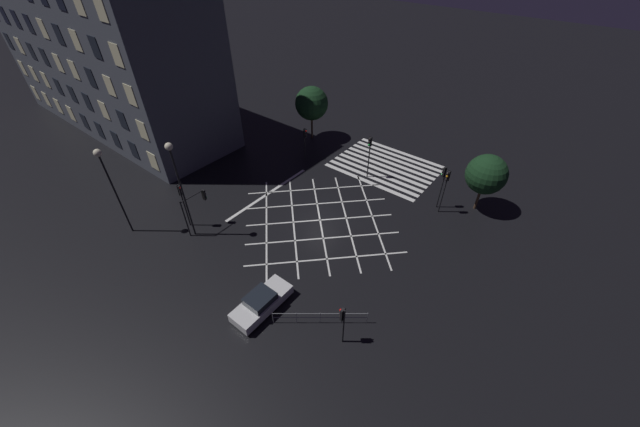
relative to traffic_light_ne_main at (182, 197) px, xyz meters
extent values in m
plane|color=black|center=(-8.26, -7.41, -3.02)|extent=(200.00, 200.00, 0.00)
cube|color=silver|center=(-8.26, -15.01, -3.02)|extent=(10.46, 0.50, 0.01)
cube|color=silver|center=(-8.26, -15.91, -3.02)|extent=(10.46, 0.50, 0.01)
cube|color=silver|center=(-8.26, -16.81, -3.02)|extent=(10.46, 0.50, 0.01)
cube|color=silver|center=(-8.26, -17.71, -3.02)|extent=(10.46, 0.50, 0.01)
cube|color=silver|center=(-8.26, -18.61, -3.02)|extent=(10.46, 0.50, 0.01)
cube|color=silver|center=(-8.26, -19.51, -3.02)|extent=(10.46, 0.50, 0.01)
cube|color=silver|center=(-8.26, -20.41, -3.02)|extent=(10.46, 0.50, 0.01)
cube|color=silver|center=(-8.26, -21.31, -3.02)|extent=(10.46, 0.50, 0.01)
cube|color=silver|center=(-8.26, -22.21, -3.02)|extent=(10.46, 0.50, 0.01)
cube|color=silver|center=(-4.97, -10.70, -3.02)|extent=(9.14, 9.14, 0.01)
cube|color=silver|center=(-11.54, -10.70, -3.02)|extent=(9.14, 9.14, 0.01)
cube|color=silver|center=(-6.61, -9.06, -3.02)|extent=(9.14, 9.14, 0.01)
cube|color=silver|center=(-9.90, -9.06, -3.02)|extent=(9.14, 9.14, 0.01)
cube|color=silver|center=(-8.26, -7.41, -3.02)|extent=(9.14, 9.14, 0.01)
cube|color=silver|center=(-8.26, -7.41, -3.02)|extent=(9.14, 9.14, 0.01)
cube|color=silver|center=(-9.90, -5.77, -3.02)|extent=(9.14, 9.14, 0.01)
cube|color=silver|center=(-6.61, -5.77, -3.02)|extent=(9.14, 9.14, 0.01)
cube|color=silver|center=(-11.54, -4.12, -3.02)|extent=(9.14, 9.14, 0.01)
cube|color=silver|center=(-4.97, -4.12, -3.02)|extent=(9.14, 9.14, 0.01)
cube|color=silver|center=(-1.94, -7.41, -3.02)|extent=(0.30, 10.46, 0.01)
cube|color=#4C515B|center=(22.89, -7.41, 6.69)|extent=(32.17, 10.00, 19.43)
cube|color=beige|center=(37.18, -2.38, -1.02)|extent=(1.40, 0.06, 1.80)
cube|color=beige|center=(33.61, -2.38, -1.02)|extent=(1.40, 0.06, 1.80)
cube|color=beige|center=(30.04, -2.38, -1.02)|extent=(1.40, 0.06, 1.80)
cube|color=beige|center=(26.46, -2.38, -1.02)|extent=(1.40, 0.06, 1.80)
cube|color=black|center=(22.89, -2.38, -1.02)|extent=(1.40, 0.06, 1.80)
cube|color=black|center=(19.31, -2.38, -1.02)|extent=(1.40, 0.06, 1.80)
cube|color=black|center=(15.74, -2.38, -1.02)|extent=(1.40, 0.06, 1.80)
cube|color=black|center=(12.16, -2.38, -1.02)|extent=(1.40, 0.06, 1.80)
cube|color=beige|center=(8.59, -2.38, -1.02)|extent=(1.40, 0.06, 1.80)
cube|color=beige|center=(37.18, -2.38, 2.26)|extent=(1.40, 0.06, 1.80)
cube|color=beige|center=(33.61, -2.38, 2.26)|extent=(1.40, 0.06, 1.80)
cube|color=beige|center=(30.04, -2.38, 2.26)|extent=(1.40, 0.06, 1.80)
cube|color=black|center=(26.46, -2.38, 2.26)|extent=(1.40, 0.06, 1.80)
cube|color=black|center=(22.89, -2.38, 2.26)|extent=(1.40, 0.06, 1.80)
cube|color=black|center=(19.31, -2.38, 2.26)|extent=(1.40, 0.06, 1.80)
cube|color=beige|center=(15.74, -2.38, 2.26)|extent=(1.40, 0.06, 1.80)
cube|color=black|center=(12.16, -2.38, 2.26)|extent=(1.40, 0.06, 1.80)
cube|color=beige|center=(8.59, -2.38, 2.26)|extent=(1.40, 0.06, 1.80)
cube|color=black|center=(37.18, -2.38, 5.55)|extent=(1.40, 0.06, 1.80)
cube|color=beige|center=(33.61, -2.38, 5.55)|extent=(1.40, 0.06, 1.80)
cube|color=black|center=(30.04, -2.38, 5.55)|extent=(1.40, 0.06, 1.80)
cube|color=black|center=(26.46, -2.38, 5.55)|extent=(1.40, 0.06, 1.80)
cube|color=beige|center=(22.89, -2.38, 5.55)|extent=(1.40, 0.06, 1.80)
cube|color=beige|center=(19.31, -2.38, 5.55)|extent=(1.40, 0.06, 1.80)
cube|color=black|center=(15.74, -2.38, 5.55)|extent=(1.40, 0.06, 1.80)
cube|color=beige|center=(12.16, -2.38, 5.55)|extent=(1.40, 0.06, 1.80)
cube|color=beige|center=(8.59, -2.38, 5.55)|extent=(1.40, 0.06, 1.80)
cube|color=black|center=(33.61, -2.38, 8.84)|extent=(1.40, 0.06, 1.80)
cube|color=black|center=(30.04, -2.38, 8.84)|extent=(1.40, 0.06, 1.80)
cube|color=black|center=(26.46, -2.38, 8.84)|extent=(1.40, 0.06, 1.80)
cube|color=beige|center=(22.89, -2.38, 8.84)|extent=(1.40, 0.06, 1.80)
cube|color=black|center=(19.31, -2.38, 8.84)|extent=(1.40, 0.06, 1.80)
cube|color=beige|center=(15.74, -2.38, 8.84)|extent=(1.40, 0.06, 1.80)
cube|color=black|center=(12.16, -2.38, 8.84)|extent=(1.40, 0.06, 1.80)
cube|color=beige|center=(8.59, -2.38, 8.84)|extent=(1.40, 0.06, 1.80)
cube|color=beige|center=(12.16, -2.38, 12.12)|extent=(1.40, 0.06, 1.80)
cube|color=beige|center=(8.59, -2.38, 12.12)|extent=(1.40, 0.06, 1.80)
cylinder|color=black|center=(0.09, 0.00, -0.90)|extent=(0.11, 0.11, 4.24)
cube|color=black|center=(-0.05, 0.00, 0.71)|extent=(0.16, 0.28, 0.90)
sphere|color=red|center=(-0.16, 0.00, 1.01)|extent=(0.18, 0.18, 0.18)
sphere|color=black|center=(-0.16, 0.00, 0.71)|extent=(0.18, 0.18, 0.18)
sphere|color=black|center=(-0.16, 0.00, 0.41)|extent=(0.18, 0.18, 0.18)
cube|color=black|center=(0.04, 0.00, 0.71)|extent=(0.02, 0.36, 0.98)
cylinder|color=black|center=(-0.51, -14.57, -1.25)|extent=(0.11, 0.11, 3.53)
cube|color=black|center=(-0.64, -14.57, 0.01)|extent=(0.16, 0.28, 0.90)
sphere|color=red|center=(-0.76, -14.57, 0.31)|extent=(0.18, 0.18, 0.18)
sphere|color=black|center=(-0.76, -14.57, 0.01)|extent=(0.18, 0.18, 0.18)
sphere|color=black|center=(-0.76, -14.57, -0.29)|extent=(0.18, 0.18, 0.18)
cube|color=black|center=(-0.55, -14.57, 0.01)|extent=(0.02, 0.36, 0.98)
cylinder|color=black|center=(-1.04, 0.80, -1.22)|extent=(0.11, 0.11, 3.60)
cylinder|color=black|center=(-1.04, -0.25, 0.43)|extent=(0.09, 2.12, 0.09)
cube|color=black|center=(-1.04, -1.31, -0.02)|extent=(0.28, 0.16, 0.90)
sphere|color=black|center=(-1.04, -1.42, 0.28)|extent=(0.18, 0.18, 0.18)
sphere|color=black|center=(-1.04, -1.42, -0.02)|extent=(0.18, 0.18, 0.18)
sphere|color=green|center=(-1.04, -1.42, -0.32)|extent=(0.18, 0.18, 0.18)
cube|color=black|center=(-1.04, -1.22, -0.02)|extent=(0.36, 0.02, 0.98)
cylinder|color=black|center=(-16.53, 0.82, -1.40)|extent=(0.11, 0.11, 3.24)
cube|color=black|center=(-16.40, 0.82, -0.29)|extent=(0.16, 0.28, 0.90)
sphere|color=red|center=(-16.29, 0.82, 0.01)|extent=(0.18, 0.18, 0.18)
sphere|color=black|center=(-16.29, 0.82, -0.29)|extent=(0.18, 0.18, 0.18)
sphere|color=black|center=(-16.29, 0.82, -0.59)|extent=(0.18, 0.18, 0.18)
cube|color=black|center=(-16.49, 0.82, -0.29)|extent=(0.02, 0.36, 0.98)
cylinder|color=black|center=(-15.45, -15.45, -0.90)|extent=(0.11, 0.11, 4.25)
cube|color=black|center=(-15.32, -15.45, 0.73)|extent=(0.16, 0.28, 0.90)
sphere|color=black|center=(-15.21, -15.45, 1.03)|extent=(0.18, 0.18, 0.18)
sphere|color=black|center=(-15.21, -15.45, 0.73)|extent=(0.18, 0.18, 0.18)
sphere|color=green|center=(-15.21, -15.45, 0.43)|extent=(0.18, 0.18, 0.18)
cube|color=black|center=(-15.41, -15.45, 0.73)|extent=(0.02, 0.36, 0.98)
cylinder|color=black|center=(-15.87, -14.92, -0.81)|extent=(0.11, 0.11, 4.41)
cube|color=black|center=(-15.87, -14.78, 0.89)|extent=(0.28, 0.16, 0.90)
sphere|color=black|center=(-15.87, -14.67, 1.19)|extent=(0.18, 0.18, 0.18)
sphere|color=orange|center=(-15.87, -14.67, 0.89)|extent=(0.18, 0.18, 0.18)
sphere|color=black|center=(-15.87, -14.67, 0.59)|extent=(0.18, 0.18, 0.18)
cube|color=black|center=(-15.87, -14.87, 0.89)|extent=(0.36, 0.02, 0.98)
cylinder|color=black|center=(-7.81, -15.72, -0.76)|extent=(0.11, 0.11, 4.53)
cube|color=black|center=(-7.81, -15.59, 1.01)|extent=(0.28, 0.16, 0.90)
sphere|color=black|center=(-7.81, -15.47, 1.31)|extent=(0.18, 0.18, 0.18)
sphere|color=black|center=(-7.81, -15.47, 1.01)|extent=(0.18, 0.18, 0.18)
sphere|color=green|center=(-7.81, -15.47, 0.71)|extent=(0.18, 0.18, 0.18)
cube|color=black|center=(-7.81, -15.68, 1.01)|extent=(0.36, 0.02, 0.98)
cylinder|color=black|center=(-1.20, 0.45, 1.00)|extent=(0.14, 0.14, 8.05)
sphere|color=#F4EAC6|center=(-1.20, 0.45, 5.19)|extent=(0.55, 0.55, 0.55)
cylinder|color=black|center=(3.30, 3.47, 0.63)|extent=(0.14, 0.14, 7.31)
sphere|color=#F4EAC6|center=(3.30, 3.47, 4.46)|extent=(0.57, 0.57, 0.57)
cylinder|color=#473323|center=(1.90, -18.73, -1.58)|extent=(0.22, 0.22, 2.88)
sphere|color=#143319|center=(1.90, -18.73, 1.26)|extent=(3.73, 3.73, 3.73)
cylinder|color=#473323|center=(-18.25, -17.44, -1.84)|extent=(0.23, 0.23, 2.37)
sphere|color=#143319|center=(-18.25, -17.44, 0.63)|extent=(3.43, 3.43, 3.43)
cube|color=silver|center=(-10.87, 2.14, -2.49)|extent=(1.73, 4.36, 0.69)
cube|color=black|center=(-10.87, 2.25, -1.89)|extent=(1.53, 1.83, 0.51)
sphere|color=white|center=(-10.33, 0.01, -2.54)|extent=(0.16, 0.16, 0.16)
sphere|color=white|center=(-11.41, 0.01, -2.54)|extent=(0.16, 0.16, 0.16)
cylinder|color=black|center=(-10.12, 0.79, -2.70)|extent=(0.20, 0.64, 0.64)
cylinder|color=black|center=(-11.62, 0.79, -2.70)|extent=(0.20, 0.64, 0.64)
cylinder|color=black|center=(-10.12, 3.49, -2.70)|extent=(0.20, 0.64, 0.64)
cylinder|color=black|center=(-11.62, 3.49, -2.70)|extent=(0.20, 0.64, 0.64)
cylinder|color=gray|center=(-12.24, 2.52, -2.50)|extent=(0.05, 0.05, 1.05)
cylinder|color=gray|center=(-13.43, 1.58, -2.50)|extent=(0.05, 0.05, 1.05)
cylinder|color=gray|center=(-14.62, 0.64, -2.50)|extent=(0.05, 0.05, 1.05)
cylinder|color=gray|center=(-15.81, -0.30, -2.50)|extent=(0.05, 0.05, 1.05)
cylinder|color=gray|center=(-17.00, -1.24, -2.50)|extent=(0.05, 0.05, 1.05)
cylinder|color=gray|center=(-14.62, 0.64, -2.01)|extent=(4.78, 3.79, 0.04)
cylinder|color=gray|center=(-14.62, 0.64, -2.44)|extent=(4.78, 3.79, 0.04)
camera|label=1|loc=(-22.87, 11.08, 17.27)|focal=20.00mm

